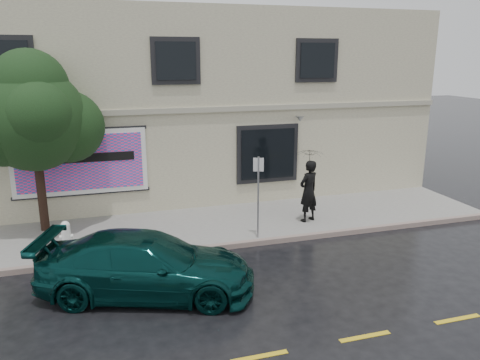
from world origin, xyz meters
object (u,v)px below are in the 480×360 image
object	(u,v)px
car	(147,265)
fire_hydrant	(66,237)
pedestrian	(308,191)
street_tree	(33,119)

from	to	relation	value
car	fire_hydrant	bearing A→B (deg)	52.81
pedestrian	fire_hydrant	distance (m)	7.40
pedestrian	street_tree	xyz separation A→B (m)	(-8.11, 1.59, 2.41)
pedestrian	street_tree	bearing A→B (deg)	-33.25
car	fire_hydrant	world-z (taller)	car
car	fire_hydrant	xyz separation A→B (m)	(-1.90, 2.77, -0.14)
car	pedestrian	xyz separation A→B (m)	(5.47, 3.11, 0.44)
fire_hydrant	pedestrian	bearing A→B (deg)	-17.79
pedestrian	car	bearing A→B (deg)	7.47
car	pedestrian	distance (m)	6.31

